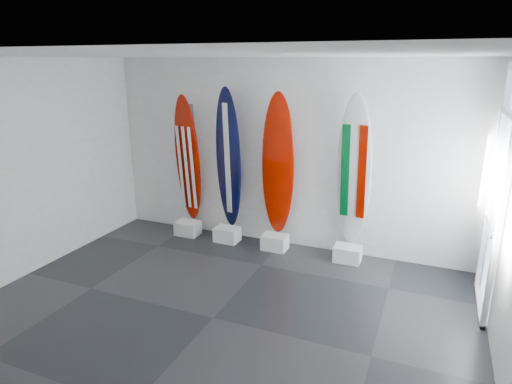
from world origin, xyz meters
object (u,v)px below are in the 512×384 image
at_px(surfboard_navy, 228,159).
at_px(surfboard_italy, 354,172).
at_px(surfboard_usa, 188,159).
at_px(surfboard_swiss, 278,165).

distance_m(surfboard_navy, surfboard_italy, 2.04).
bearing_deg(surfboard_navy, surfboard_usa, -164.48).
xyz_separation_m(surfboard_navy, surfboard_swiss, (0.86, 0.00, -0.02)).
bearing_deg(surfboard_italy, surfboard_navy, -174.11).
relative_size(surfboard_usa, surfboard_italy, 0.96).
relative_size(surfboard_navy, surfboard_italy, 1.01).
bearing_deg(surfboard_swiss, surfboard_usa, 171.96).
distance_m(surfboard_usa, surfboard_swiss, 1.63).
bearing_deg(surfboard_usa, surfboard_swiss, 6.38).
height_order(surfboard_navy, surfboard_swiss, surfboard_navy).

